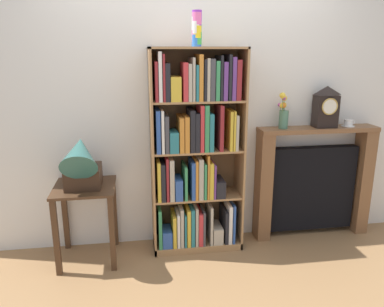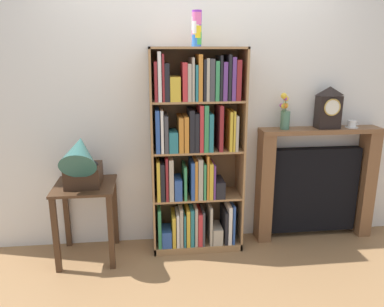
{
  "view_description": "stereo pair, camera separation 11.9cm",
  "coord_description": "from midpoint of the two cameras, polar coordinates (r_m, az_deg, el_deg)",
  "views": [
    {
      "loc": [
        -0.53,
        -3.02,
        1.76
      ],
      "look_at": [
        -0.04,
        0.12,
        0.88
      ],
      "focal_mm": 35.64,
      "sensor_mm": 36.0,
      "label": 1
    },
    {
      "loc": [
        -0.41,
        -3.04,
        1.76
      ],
      "look_at": [
        -0.04,
        0.12,
        0.88
      ],
      "focal_mm": 35.64,
      "sensor_mm": 36.0,
      "label": 2
    }
  ],
  "objects": [
    {
      "name": "bookshelf",
      "position": [
        3.29,
        -0.58,
        -0.31
      ],
      "size": [
        0.79,
        0.33,
        1.77
      ],
      "color": "#A87A4C",
      "rests_on": "ground"
    },
    {
      "name": "side_table_left",
      "position": [
        3.35,
        -16.59,
        -7.42
      ],
      "size": [
        0.5,
        0.5,
        0.66
      ],
      "color": "#472D1C",
      "rests_on": "ground"
    },
    {
      "name": "fireplace_mantel",
      "position": [
        3.81,
        16.76,
        -4.19
      ],
      "size": [
        1.11,
        0.21,
        1.06
      ],
      "color": "brown",
      "rests_on": "ground"
    },
    {
      "name": "cup_stack",
      "position": [
        3.16,
        -0.42,
        18.19
      ],
      "size": [
        0.08,
        0.08,
        0.28
      ],
      "color": "blue",
      "rests_on": "bookshelf"
    },
    {
      "name": "flower_vase",
      "position": [
        3.49,
        12.55,
        5.97
      ],
      "size": [
        0.11,
        0.15,
        0.33
      ],
      "color": "#4C7A60",
      "rests_on": "fireplace_mantel"
    },
    {
      "name": "teacup_with_saucer",
      "position": [
        3.78,
        21.53,
        4.23
      ],
      "size": [
        0.13,
        0.12,
        0.06
      ],
      "color": "white",
      "rests_on": "fireplace_mantel"
    },
    {
      "name": "wall_back",
      "position": [
        3.43,
        0.71,
        7.76
      ],
      "size": [
        4.59,
        0.08,
        2.6
      ],
      "primitive_type": "cube",
      "color": "silver",
      "rests_on": "ground"
    },
    {
      "name": "ground_plane",
      "position": [
        3.54,
        0.02,
        -14.53
      ],
      "size": [
        7.59,
        6.4,
        0.02
      ],
      "primitive_type": "cube",
      "color": "#997047"
    },
    {
      "name": "gramophone",
      "position": [
        3.15,
        -17.3,
        -1.25
      ],
      "size": [
        0.29,
        0.46,
        0.51
      ],
      "color": "#382316",
      "rests_on": "side_table_left"
    },
    {
      "name": "mantel_clock",
      "position": [
        3.64,
        18.51,
        6.65
      ],
      "size": [
        0.2,
        0.15,
        0.37
      ],
      "color": "black",
      "rests_on": "fireplace_mantel"
    }
  ]
}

